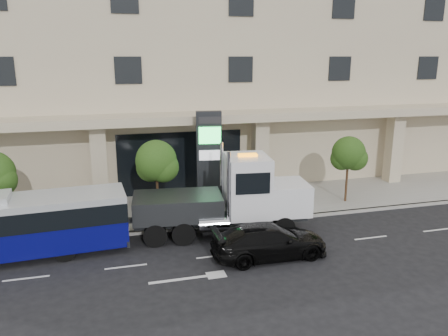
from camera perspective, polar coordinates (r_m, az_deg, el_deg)
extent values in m
plane|color=black|center=(21.57, -2.05, -9.75)|extent=(120.00, 120.00, 0.00)
cube|color=gray|center=(26.09, -4.52, -5.23)|extent=(120.00, 6.00, 0.15)
cube|color=gray|center=(23.34, -3.16, -7.63)|extent=(120.00, 0.30, 0.15)
cube|color=#C0AE90|center=(34.98, -8.13, 16.21)|extent=(60.00, 15.00, 20.00)
cube|color=#C0AE90|center=(26.60, -5.45, 6.52)|extent=(60.00, 2.80, 0.50)
cube|color=black|center=(28.31, -5.70, 0.71)|extent=(8.00, 0.12, 4.00)
cube|color=#C0AE90|center=(26.74, -15.94, 0.39)|extent=(0.90, 0.90, 4.90)
cube|color=#C0AE90|center=(28.31, 4.70, 1.67)|extent=(0.90, 0.90, 4.90)
cube|color=#C0AE90|center=(32.99, 21.32, 2.55)|extent=(0.90, 0.90, 4.90)
sphere|color=#1F3E11|center=(23.95, -27.25, -1.43)|extent=(1.65, 1.65, 1.65)
cylinder|color=#422B19|center=(24.02, -8.68, -3.21)|extent=(0.14, 0.14, 2.94)
sphere|color=#1F3E11|center=(23.54, -8.85, 0.98)|extent=(2.20, 2.20, 2.20)
sphere|color=#1F3E11|center=(23.47, -7.91, 0.13)|extent=(1.65, 1.65, 1.65)
sphere|color=#1F3E11|center=(23.81, -9.58, 0.06)|extent=(1.54, 1.54, 1.54)
cylinder|color=#422B19|center=(27.65, 15.73, -1.47)|extent=(0.14, 0.14, 2.73)
sphere|color=#1F3E11|center=(27.25, 15.97, 1.92)|extent=(2.00, 2.00, 2.00)
sphere|color=#1F3E11|center=(27.33, 16.76, 1.23)|extent=(1.50, 1.50, 1.50)
sphere|color=#1F3E11|center=(27.35, 15.16, 1.19)|extent=(1.40, 1.40, 1.40)
cylinder|color=black|center=(20.84, -20.04, -10.07)|extent=(1.01, 0.36, 1.00)
cylinder|color=black|center=(22.77, -19.96, -7.95)|extent=(1.01, 0.36, 1.00)
cube|color=#2D3033|center=(21.87, -12.74, -8.49)|extent=(0.30, 2.49, 0.30)
cube|color=#2D3033|center=(22.31, -0.27, -6.59)|extent=(8.84, 2.00, 0.41)
cube|color=white|center=(22.68, 8.17, -3.76)|extent=(2.32, 2.59, 1.55)
cube|color=silver|center=(22.99, 10.64, -3.61)|extent=(0.31, 2.06, 1.24)
cube|color=white|center=(21.97, 3.06, -2.25)|extent=(2.34, 2.80, 3.00)
cube|color=black|center=(22.06, 5.57, -0.98)|extent=(0.35, 2.27, 1.24)
cylinder|color=silver|center=(20.63, 0.60, -2.60)|extent=(0.21, 0.21, 3.51)
cylinder|color=silver|center=(22.79, -0.31, -0.94)|extent=(0.21, 0.21, 3.51)
cube|color=#2D3033|center=(21.86, -6.07, -4.97)|extent=(4.59, 2.95, 1.14)
cube|color=#2D3033|center=(22.12, -12.50, -6.71)|extent=(1.68, 0.47, 0.23)
cube|color=#2D3033|center=(22.33, -14.04, -7.75)|extent=(0.46, 1.88, 0.19)
cube|color=orange|center=(21.58, 3.11, 1.69)|extent=(0.96, 0.46, 0.14)
cylinder|color=black|center=(22.02, 7.82, -7.76)|extent=(1.17, 0.46, 1.14)
cylinder|color=black|center=(23.96, 6.37, -5.84)|extent=(1.17, 0.46, 1.14)
cylinder|color=black|center=(21.23, -5.30, -8.55)|extent=(1.17, 0.46, 1.14)
cylinder|color=black|center=(23.24, -5.62, -6.47)|extent=(1.17, 0.46, 1.14)
cylinder|color=black|center=(21.21, -8.96, -8.69)|extent=(1.17, 0.46, 1.14)
cylinder|color=black|center=(23.22, -8.95, -6.60)|extent=(1.17, 0.46, 1.14)
imported|color=black|center=(19.99, 5.96, -9.45)|extent=(5.30, 2.19, 1.53)
cube|color=black|center=(25.08, -1.97, 0.97)|extent=(1.47, 0.66, 5.69)
cube|color=#26E857|center=(24.52, -1.86, 4.28)|extent=(1.23, 0.23, 0.95)
cube|color=silver|center=(24.74, -1.84, 1.68)|extent=(1.23, 0.23, 0.57)
cube|color=#262628|center=(24.38, -1.88, 6.25)|extent=(1.23, 0.23, 0.38)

